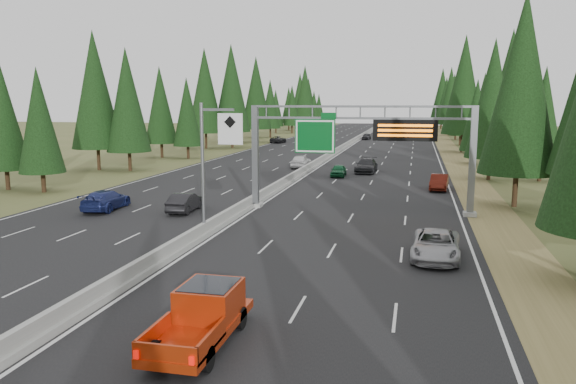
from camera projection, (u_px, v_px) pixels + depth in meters
name	position (u px, v px, depth m)	size (l,w,h in m)	color
road	(334.00, 155.00, 86.84)	(32.00, 260.00, 0.08)	black
shoulder_right	(454.00, 157.00, 82.93)	(3.60, 260.00, 0.06)	olive
shoulder_left	(225.00, 153.00, 90.77)	(3.60, 260.00, 0.06)	#495628
median_barrier	(334.00, 152.00, 86.79)	(0.70, 260.00, 0.85)	gray
sign_gantry	(368.00, 142.00, 40.63)	(16.75, 0.98, 7.80)	slate
hov_sign_pole	(212.00, 160.00, 33.00)	(2.80, 0.50, 8.00)	slate
tree_row_right	(494.00, 92.00, 73.80)	(12.18, 242.21, 18.93)	black
tree_row_left	(172.00, 95.00, 80.42)	(12.22, 238.17, 18.50)	black
silver_minivan	(436.00, 245.00, 29.03)	(2.39, 5.19, 1.44)	#A3A3A7
red_pickup	(205.00, 311.00, 19.04)	(2.01, 5.62, 1.83)	black
car_ahead_green	(339.00, 170.00, 61.23)	(1.54, 3.82, 1.30)	#13552D
car_ahead_dkred	(439.00, 182.00, 51.80)	(1.52, 4.36, 1.44)	#50140B
car_ahead_dkgrey	(366.00, 166.00, 64.63)	(2.25, 5.54, 1.61)	black
car_ahead_white	(391.00, 134.00, 130.10)	(2.13, 4.62, 1.29)	white
car_ahead_far	(366.00, 136.00, 121.36)	(1.63, 4.05, 1.38)	black
car_onc_near	(185.00, 202.00, 41.50)	(1.49, 4.27, 1.41)	black
car_onc_blue	(106.00, 200.00, 42.23)	(2.11, 5.18, 1.50)	navy
car_onc_white	(301.00, 161.00, 69.23)	(1.93, 4.79, 1.63)	silver
car_onc_far	(278.00, 140.00, 111.51)	(2.21, 4.79, 1.33)	black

